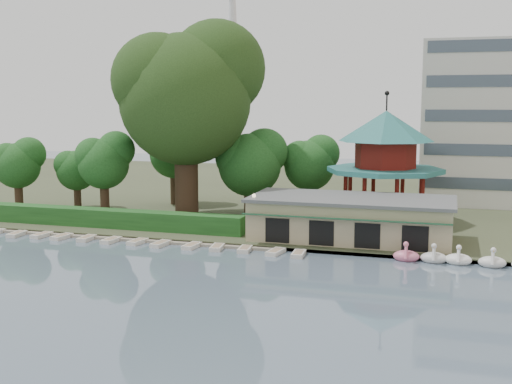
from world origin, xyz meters
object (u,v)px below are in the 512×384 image
at_px(dock, 114,238).
at_px(boathouse, 351,218).
at_px(big_tree, 188,89).
at_px(pavilion, 385,155).

height_order(dock, boathouse, boathouse).
bearing_deg(dock, big_tree, 73.85).
xyz_separation_m(dock, pavilion, (24.00, 14.80, 7.36)).
bearing_deg(big_tree, pavilion, 10.27).
bearing_deg(big_tree, dock, -106.15).
distance_m(dock, pavilion, 29.14).
xyz_separation_m(dock, big_tree, (3.19, 11.03, 14.21)).
relative_size(dock, pavilion, 2.52).
xyz_separation_m(dock, boathouse, (22.00, 4.77, 2.25)).
relative_size(dock, boathouse, 1.83).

